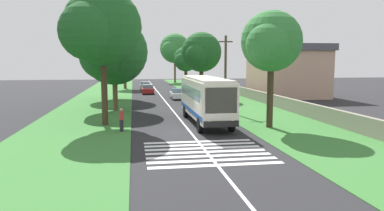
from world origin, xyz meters
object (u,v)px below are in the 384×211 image
at_px(roadside_tree_right_1, 185,60).
at_px(roadside_tree_left_0, 100,29).
at_px(trailing_car_2, 145,86).
at_px(utility_pole, 225,72).
at_px(trailing_car_1, 148,89).
at_px(trailing_car_0, 178,94).
at_px(roadside_tree_left_1, 124,48).
at_px(roadside_tree_left_3, 112,53).
at_px(roadside_tree_right_0, 174,49).
at_px(roadside_tree_left_2, 114,53).
at_px(roadside_tree_right_3, 270,43).
at_px(roadside_building, 287,70).
at_px(coach_bus, 205,97).
at_px(roadside_tree_right_2, 201,53).
at_px(pedestrian, 121,120).

bearing_deg(roadside_tree_right_1, roadside_tree_left_0, 162.64).
height_order(trailing_car_2, utility_pole, utility_pole).
bearing_deg(roadside_tree_right_1, trailing_car_1, 143.18).
xyz_separation_m(trailing_car_0, roadside_tree_left_1, (20.28, 7.46, 6.79)).
relative_size(roadside_tree_left_0, roadside_tree_left_1, 1.05).
height_order(trailing_car_1, roadside_tree_left_3, roadside_tree_left_3).
height_order(roadside_tree_right_0, roadside_tree_right_1, roadside_tree_right_0).
height_order(trailing_car_2, roadside_tree_right_0, roadside_tree_right_0).
distance_m(roadside_tree_left_2, roadside_tree_right_0, 39.48).
distance_m(roadside_tree_left_1, roadside_tree_right_3, 44.70).
relative_size(trailing_car_1, roadside_building, 0.38).
bearing_deg(roadside_tree_left_0, coach_bus, -91.88).
relative_size(roadside_tree_left_3, roadside_tree_right_3, 1.07).
xyz_separation_m(roadside_tree_right_3, utility_pole, (9.24, 1.02, -2.44)).
distance_m(roadside_tree_left_1, roadside_tree_left_2, 20.12).
relative_size(trailing_car_1, trailing_car_2, 1.00).
distance_m(coach_bus, roadside_tree_left_2, 22.16).
height_order(trailing_car_0, roadside_building, roadside_building).
height_order(coach_bus, roadside_tree_right_3, roadside_tree_right_3).
xyz_separation_m(trailing_car_0, trailing_car_2, (16.82, 3.80, 0.00)).
bearing_deg(trailing_car_1, roadside_building, -111.55).
bearing_deg(trailing_car_0, roadside_tree_right_3, -169.61).
bearing_deg(roadside_building, roadside_tree_right_2, 97.26).
relative_size(roadside_tree_left_0, roadside_building, 0.95).
xyz_separation_m(coach_bus, roadside_tree_left_0, (0.27, 8.22, 5.33)).
height_order(trailing_car_0, roadside_tree_left_3, roadside_tree_left_3).
bearing_deg(pedestrian, roadside_tree_left_0, 26.52).
relative_size(trailing_car_0, roadside_tree_left_1, 0.42).
bearing_deg(trailing_car_2, roadside_tree_right_0, -19.70).
height_order(trailing_car_1, roadside_tree_right_0, roadside_tree_right_0).
height_order(trailing_car_0, trailing_car_2, same).
bearing_deg(roadside_building, pedestrian, 136.47).
bearing_deg(coach_bus, roadside_tree_left_0, 88.12).
height_order(roadside_tree_right_2, roadside_tree_right_3, roadside_tree_right_2).
distance_m(trailing_car_1, roadside_tree_right_2, 12.75).
distance_m(roadside_tree_left_0, roadside_building, 32.14).
bearing_deg(roadside_tree_left_0, roadside_tree_right_3, -104.11).
xyz_separation_m(roadside_tree_right_0, roadside_tree_right_1, (-19.24, 0.07, -2.58)).
distance_m(roadside_tree_left_0, pedestrian, 7.44).
xyz_separation_m(roadside_tree_left_3, pedestrian, (-11.98, -1.16, -4.93)).
height_order(roadside_tree_right_0, roadside_tree_right_2, roadside_tree_right_0).
bearing_deg(roadside_tree_right_2, coach_bus, 170.80).
height_order(roadside_tree_right_2, utility_pole, roadside_tree_right_2).
distance_m(trailing_car_1, roadside_tree_left_3, 20.74).
relative_size(trailing_car_2, pedestrian, 2.54).
xyz_separation_m(trailing_car_1, roadside_tree_left_3, (-19.63, 4.26, 5.18)).
relative_size(trailing_car_0, trailing_car_2, 1.00).
relative_size(roadside_tree_right_1, roadside_building, 0.69).
distance_m(roadside_tree_right_1, roadside_building, 21.43).
distance_m(roadside_tree_right_2, roadside_building, 13.20).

